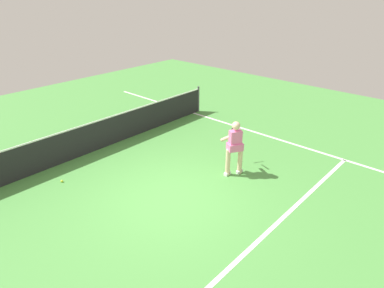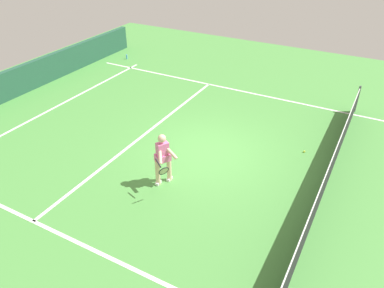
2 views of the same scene
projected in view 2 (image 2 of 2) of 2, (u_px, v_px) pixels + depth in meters
The scene contains 10 objects.
ground_plane at pixel (209, 152), 11.88m from camera, with size 23.92×23.92×0.00m, color #4C9342.
court_back_wall at pixel (14, 83), 15.17m from camera, with size 14.80×0.24×1.15m, color #23513D.
baseline_marking at pixel (56, 107), 14.58m from camera, with size 10.80×0.10×0.01m, color white.
service_line_marking at pixel (146, 133), 12.86m from camera, with size 9.80×0.10×0.01m, color white.
sideline_left_marking at pixel (261, 95), 15.52m from camera, with size 0.10×16.40×0.01m, color white.
sideline_right_marking at pixel (111, 258), 8.23m from camera, with size 0.10×16.40×0.01m, color white.
court_net at pixel (329, 172), 10.14m from camera, with size 10.48×0.08×1.05m.
tennis_player at pixel (163, 158), 10.09m from camera, with size 1.07×0.80×1.55m.
tennis_ball_near at pixel (304, 152), 11.83m from camera, with size 0.07×0.07×0.07m, color #D1E533.
water_bottle at pixel (127, 57), 19.26m from camera, with size 0.07×0.07×0.24m, color #4C9EE5.
Camera 2 is at (8.98, 4.27, 6.52)m, focal length 34.82 mm.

